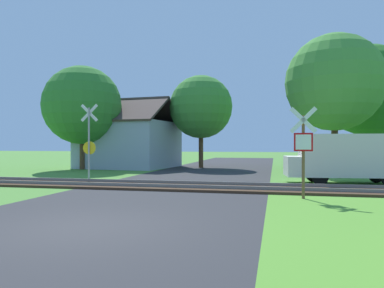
% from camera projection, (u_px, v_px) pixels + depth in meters
% --- Properties ---
extents(ground_plane, '(160.00, 160.00, 0.00)m').
position_uv_depth(ground_plane, '(82.00, 228.00, 7.97)').
color(ground_plane, '#4C8433').
extents(road_asphalt, '(7.57, 80.00, 0.01)m').
position_uv_depth(road_asphalt, '(120.00, 211.00, 9.92)').
color(road_asphalt, '#2D2D30').
rests_on(road_asphalt, ground).
extents(rail_track, '(60.00, 2.60, 0.22)m').
position_uv_depth(rail_track, '(175.00, 186.00, 15.35)').
color(rail_track, '#422D1E').
rests_on(rail_track, ground).
extents(stop_sign_near, '(0.88, 0.15, 3.02)m').
position_uv_depth(stop_sign_near, '(303.00, 146.00, 12.25)').
color(stop_sign_near, brown).
rests_on(stop_sign_near, ground).
extents(crossing_sign_far, '(0.87, 0.17, 3.77)m').
position_uv_depth(crossing_sign_far, '(89.00, 139.00, 18.32)').
color(crossing_sign_far, '#9E9EA5').
rests_on(crossing_sign_far, ground).
extents(house, '(7.27, 7.24, 5.38)m').
position_uv_depth(house, '(130.00, 143.00, 28.89)').
color(house, '#99A3B7').
rests_on(house, ground).
extents(tree_center, '(4.80, 4.80, 7.04)m').
position_uv_depth(tree_center, '(201.00, 107.00, 28.52)').
color(tree_center, '#513823').
rests_on(tree_center, ground).
extents(tree_right, '(5.78, 5.78, 8.36)m').
position_uv_depth(tree_right, '(335.00, 83.00, 22.22)').
color(tree_right, '#513823').
rests_on(tree_right, ground).
extents(tree_left, '(5.57, 5.57, 7.36)m').
position_uv_depth(tree_left, '(82.00, 105.00, 26.61)').
color(tree_left, '#513823').
rests_on(tree_left, ground).
extents(tree_far, '(6.40, 6.40, 8.78)m').
position_uv_depth(tree_far, '(369.00, 91.00, 26.34)').
color(tree_far, '#513823').
rests_on(tree_far, ground).
extents(mail_truck, '(5.05, 2.31, 2.24)m').
position_uv_depth(mail_truck, '(345.00, 156.00, 16.87)').
color(mail_truck, silver).
rests_on(mail_truck, ground).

